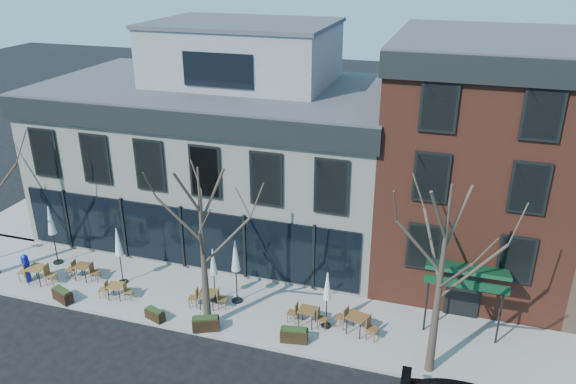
% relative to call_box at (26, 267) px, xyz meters
% --- Properties ---
extents(ground, '(120.00, 120.00, 0.00)m').
position_rel_call_box_xyz_m(ground, '(6.49, 3.34, -0.93)').
color(ground, black).
rests_on(ground, ground).
extents(sidewalk_front, '(33.50, 4.70, 0.15)m').
position_rel_call_box_xyz_m(sidewalk_front, '(9.74, 1.19, -0.86)').
color(sidewalk_front, gray).
rests_on(sidewalk_front, ground).
extents(sidewalk_side, '(4.50, 12.00, 0.15)m').
position_rel_call_box_xyz_m(sidewalk_side, '(-4.76, 9.34, -0.86)').
color(sidewalk_side, gray).
rests_on(sidewalk_side, ground).
extents(corner_building, '(18.39, 10.39, 11.10)m').
position_rel_call_box_xyz_m(corner_building, '(6.57, 8.41, 3.79)').
color(corner_building, silver).
rests_on(corner_building, ground).
extents(red_brick_building, '(8.20, 11.78, 11.18)m').
position_rel_call_box_xyz_m(red_brick_building, '(19.49, 8.32, 4.70)').
color(red_brick_building, brown).
rests_on(red_brick_building, ground).
extents(tree_mid, '(3.50, 3.55, 7.04)m').
position_rel_call_box_xyz_m(tree_mid, '(9.51, -0.56, 2.86)').
color(tree_mid, '#382B21').
rests_on(tree_mid, sidewalk_front).
extents(tree_right, '(3.72, 3.77, 7.48)m').
position_rel_call_box_xyz_m(tree_right, '(18.51, -0.56, 3.09)').
color(tree_right, '#382B21').
rests_on(tree_right, sidewalk_front).
extents(call_box, '(0.29, 0.29, 1.48)m').
position_rel_call_box_xyz_m(call_box, '(0.00, 0.00, 0.00)').
color(call_box, '#0B1496').
rests_on(call_box, sidewalk_front).
extents(cafe_set_0, '(1.94, 0.83, 1.01)m').
position_rel_call_box_xyz_m(cafe_set_0, '(0.51, 0.06, -0.27)').
color(cafe_set_0, brown).
rests_on(cafe_set_0, sidewalk_front).
extents(cafe_set_1, '(1.74, 0.73, 0.91)m').
position_rel_call_box_xyz_m(cafe_set_1, '(2.35, 0.98, -0.32)').
color(cafe_set_1, brown).
rests_on(cafe_set_1, sidewalk_front).
extents(cafe_set_2, '(1.63, 0.74, 0.84)m').
position_rel_call_box_xyz_m(cafe_set_2, '(4.74, 0.04, -0.36)').
color(cafe_set_2, brown).
rests_on(cafe_set_2, sidewalk_front).
extents(cafe_set_3, '(1.77, 0.82, 0.91)m').
position_rel_call_box_xyz_m(cafe_set_3, '(8.96, 0.63, -0.32)').
color(cafe_set_3, brown).
rests_on(cafe_set_3, sidewalk_front).
extents(cafe_set_4, '(1.76, 0.72, 0.92)m').
position_rel_call_box_xyz_m(cafe_set_4, '(13.43, 0.70, -0.31)').
color(cafe_set_4, brown).
rests_on(cafe_set_4, sidewalk_front).
extents(cafe_set_5, '(1.93, 0.98, 0.99)m').
position_rel_call_box_xyz_m(cafe_set_5, '(15.49, 0.78, -0.28)').
color(cafe_set_5, brown).
rests_on(cafe_set_5, sidewalk_front).
extents(umbrella_0, '(0.50, 0.50, 3.11)m').
position_rel_call_box_xyz_m(umbrella_0, '(0.16, 1.87, 1.41)').
color(umbrella_0, black).
rests_on(umbrella_0, sidewalk_front).
extents(umbrella_1, '(0.45, 0.45, 2.84)m').
position_rel_call_box_xyz_m(umbrella_1, '(4.29, 1.25, 1.22)').
color(umbrella_1, black).
rests_on(umbrella_1, sidewalk_front).
extents(umbrella_2, '(0.42, 0.42, 2.60)m').
position_rel_call_box_xyz_m(umbrella_2, '(9.04, 1.19, 1.05)').
color(umbrella_2, black).
rests_on(umbrella_2, sidewalk_front).
extents(umbrella_3, '(0.49, 0.49, 3.04)m').
position_rel_call_box_xyz_m(umbrella_3, '(10.00, 1.43, 1.36)').
color(umbrella_3, black).
rests_on(umbrella_3, sidewalk_front).
extents(umbrella_4, '(0.41, 0.41, 2.58)m').
position_rel_call_box_xyz_m(umbrella_4, '(14.21, 0.84, 1.04)').
color(umbrella_4, black).
rests_on(umbrella_4, sidewalk_front).
extents(planter_0, '(1.13, 0.76, 0.59)m').
position_rel_call_box_xyz_m(planter_0, '(2.58, -0.86, -0.49)').
color(planter_0, black).
rests_on(planter_0, sidewalk_front).
extents(planter_1, '(0.97, 0.63, 0.50)m').
position_rel_call_box_xyz_m(planter_1, '(7.19, -0.86, -0.53)').
color(planter_1, black).
rests_on(planter_1, sidewalk_front).
extents(planter_2, '(1.19, 0.84, 0.62)m').
position_rel_call_box_xyz_m(planter_2, '(9.55, -0.86, -0.48)').
color(planter_2, black).
rests_on(planter_2, sidewalk_front).
extents(planter_3, '(1.14, 0.60, 0.61)m').
position_rel_call_box_xyz_m(planter_3, '(13.22, -0.48, -0.48)').
color(planter_3, black).
rests_on(planter_3, sidewalk_front).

